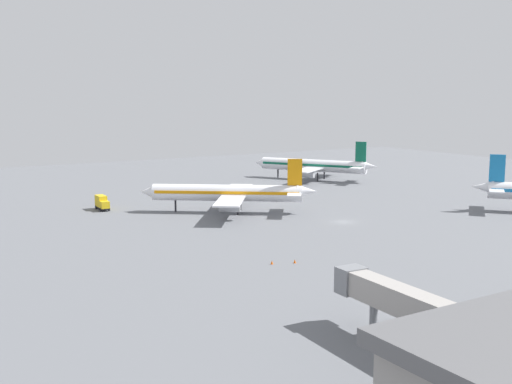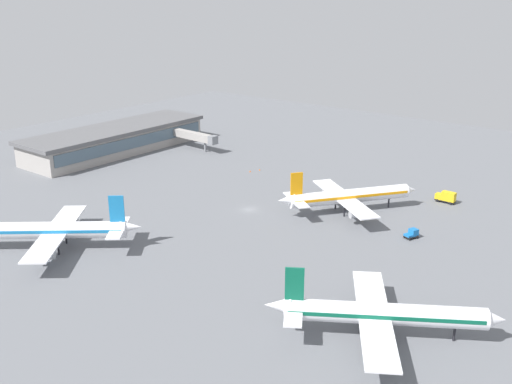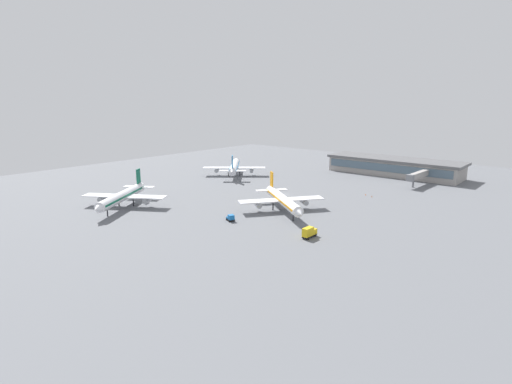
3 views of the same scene
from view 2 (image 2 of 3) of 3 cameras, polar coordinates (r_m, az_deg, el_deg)
The scene contains 10 objects.
ground at distance 162.63m, azimuth -0.67°, elevation -1.70°, with size 288.00×288.00×0.00m, color slate.
terminal_building at distance 226.75m, azimuth -13.37°, elevation 4.98°, with size 72.31×21.53×9.18m.
airplane_at_gate at distance 161.48m, azimuth 8.88°, elevation -0.39°, with size 34.74×29.40×12.37m.
airplane_taxiing at distance 105.81m, azimuth 12.02°, elevation -11.41°, with size 30.62×36.42×12.52m.
airplane_distant at distance 144.63m, azimuth -19.23°, elevation -3.50°, with size 31.46×35.32×12.99m.
catering_truck at distance 175.85m, azimuth 17.88°, elevation -0.46°, with size 2.30×5.64×3.30m.
baggage_tug at distance 148.77m, azimuth 14.83°, elevation -3.91°, with size 3.69×3.22×2.30m.
jet_bridge at distance 224.66m, azimuth -5.98°, elevation 5.39°, with size 3.72×23.20×6.74m.
safety_cone_near_gate at distance 196.04m, azimuth -0.57°, elevation 2.02°, with size 0.44×0.44×0.60m, color #EA590C.
safety_cone_mid_apron at distance 197.86m, azimuth 0.36°, elevation 2.18°, with size 0.44×0.44×0.60m, color #EA590C.
Camera 2 is at (118.50, 95.58, 57.18)m, focal length 41.45 mm.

